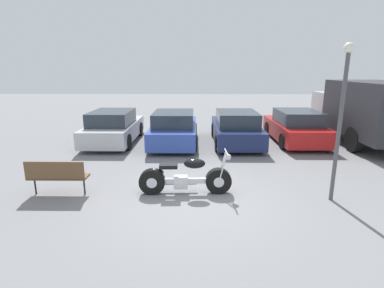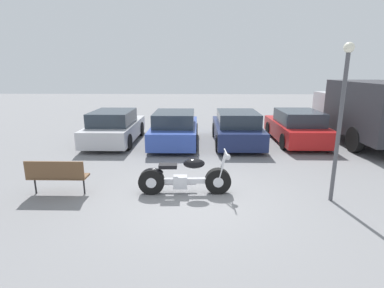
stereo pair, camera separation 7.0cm
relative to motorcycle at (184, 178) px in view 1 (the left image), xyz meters
The scene contains 9 objects.
ground_plane 0.57m from the motorcycle, 54.05° to the right, with size 60.00×60.00×0.00m, color slate.
motorcycle is the anchor object (origin of this frame).
parked_car_silver 6.10m from the motorcycle, 120.76° to the left, with size 1.84×4.08×1.34m.
parked_car_blue 5.05m from the motorcycle, 96.79° to the left, with size 1.84×4.08×1.34m.
parked_car_navy 5.46m from the motorcycle, 69.33° to the left, with size 1.84×4.08×1.34m.
parked_car_red 7.02m from the motorcycle, 50.67° to the left, with size 1.84×4.08×1.34m.
delivery_truck 8.82m from the motorcycle, 35.62° to the left, with size 2.32×5.80×2.53m.
park_bench 3.05m from the motorcycle, behind, with size 1.41×0.40×0.89m.
lamp_post 3.91m from the motorcycle, ahead, with size 0.22×0.22×3.53m.
Camera 1 is at (0.05, -6.56, 3.00)m, focal length 28.00 mm.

